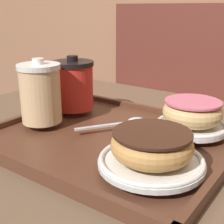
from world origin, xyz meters
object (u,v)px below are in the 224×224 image
object	(u,v)px
donut_chocolate_glazed	(152,144)
donut_plain	(192,112)
coffee_cup_front	(40,93)
coffee_cup_rear	(73,85)
spoon	(126,122)

from	to	relation	value
donut_chocolate_glazed	donut_plain	world-z (taller)	donut_plain
coffee_cup_front	donut_chocolate_glazed	world-z (taller)	coffee_cup_front
coffee_cup_rear	spoon	world-z (taller)	coffee_cup_rear
spoon	coffee_cup_front	bearing A→B (deg)	154.24
coffee_cup_front	donut_plain	bearing A→B (deg)	27.05
coffee_cup_front	coffee_cup_rear	xyz separation A→B (m)	(-0.01, 0.11, -0.00)
donut_plain	spoon	xyz separation A→B (m)	(-0.12, -0.05, -0.03)
coffee_cup_rear	spoon	xyz separation A→B (m)	(0.16, -0.02, -0.05)
donut_plain	coffee_cup_front	bearing A→B (deg)	-152.95
coffee_cup_front	donut_plain	xyz separation A→B (m)	(0.28, 0.14, -0.03)
donut_plain	spoon	world-z (taller)	donut_plain
coffee_cup_rear	donut_plain	world-z (taller)	coffee_cup_rear
donut_chocolate_glazed	spoon	bearing A→B (deg)	135.43
donut_plain	spoon	size ratio (longest dim) A/B	0.88
donut_chocolate_glazed	coffee_cup_rear	bearing A→B (deg)	153.36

